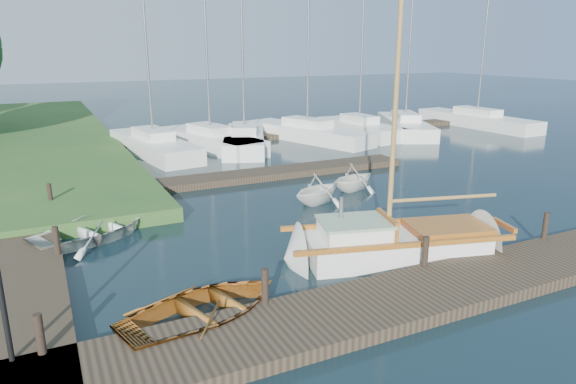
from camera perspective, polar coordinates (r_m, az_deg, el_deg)
name	(u,v)px	position (r m, az deg, el deg)	size (l,w,h in m)	color
ground	(288,227)	(17.10, 0.00, -3.87)	(160.00, 160.00, 0.00)	black
near_dock	(402,299)	(12.37, 12.52, -11.57)	(18.00, 2.20, 0.30)	#30241A
left_dock	(19,241)	(17.43, -27.68, -4.86)	(2.20, 18.00, 0.30)	#30241A
far_dock	(265,174)	(23.52, -2.56, 2.01)	(14.00, 1.60, 0.30)	#30241A
pontoon	(317,132)	(35.37, 3.23, 6.67)	(30.00, 1.60, 0.30)	#30241A
mooring_post_0	(40,334)	(10.75, -25.87, -14.01)	(0.16, 0.16, 0.80)	black
mooring_post_1	(265,286)	(11.48, -2.57, -10.37)	(0.16, 0.16, 0.80)	black
mooring_post_2	(425,251)	(13.73, 15.03, -6.39)	(0.16, 0.16, 0.80)	black
mooring_post_3	(546,226)	(16.90, 26.70, -3.36)	(0.16, 0.16, 0.80)	black
mooring_post_4	(57,240)	(15.34, -24.32, -4.93)	(0.16, 0.16, 0.80)	black
mooring_post_5	(50,195)	(20.12, -24.93, -0.26)	(0.16, 0.16, 0.80)	black
sailboat	(400,246)	(14.93, 12.30, -5.84)	(7.41, 3.71, 9.83)	white
dinghy	(205,305)	(11.49, -9.15, -12.25)	(2.72, 3.82, 0.79)	maroon
tender_a	(94,226)	(17.05, -20.73, -3.59)	(2.72, 3.81, 0.79)	white
tender_b	(318,187)	(19.54, 3.35, 0.59)	(2.10, 2.43, 1.28)	white
tender_d	(354,176)	(21.47, 7.34, 1.83)	(2.03, 2.35, 1.24)	white
marina_boat_0	(153,144)	(29.57, -14.72, 5.20)	(3.51, 9.09, 11.72)	white
marina_boat_1	(210,139)	(30.46, -8.63, 5.82)	(4.29, 8.80, 10.22)	white
marina_boat_2	(244,138)	(30.43, -4.87, 5.95)	(5.09, 8.30, 11.50)	white
marina_boat_3	(307,132)	(32.91, 2.15, 6.73)	(5.09, 9.57, 11.03)	white
marina_boat_4	(359,127)	(34.90, 7.90, 7.13)	(2.52, 7.50, 10.87)	white
marina_boat_5	(405,125)	(36.84, 12.87, 7.32)	(5.79, 9.06, 10.89)	white
marina_boat_7	(477,119)	(41.10, 20.22, 7.61)	(2.73, 10.11, 12.94)	white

